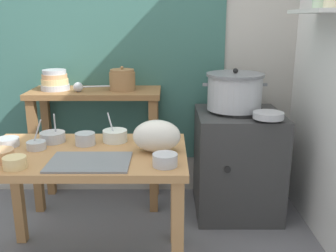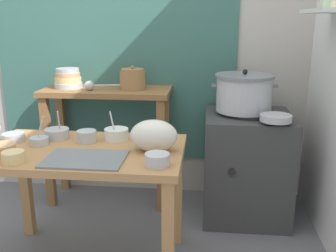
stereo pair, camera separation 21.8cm
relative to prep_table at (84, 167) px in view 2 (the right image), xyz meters
name	(u,v)px [view 2 (the right image)]	position (x,y,z in m)	size (l,w,h in m)	color
wall_back	(145,32)	(0.17, 1.11, 0.69)	(4.40, 0.12, 2.60)	#B2ADA3
prep_table	(84,167)	(0.00, 0.00, 0.00)	(1.10, 0.66, 0.72)	#B27F4C
back_shelf_table	(108,117)	(-0.08, 0.85, 0.07)	(0.96, 0.40, 0.90)	olive
stove_block	(246,165)	(0.96, 0.72, -0.23)	(0.60, 0.61, 0.78)	#383838
steamer_pot	(244,93)	(0.92, 0.74, 0.30)	(0.45, 0.41, 0.29)	#B7BABF
clay_pot	(133,79)	(0.12, 0.85, 0.37)	(0.19, 0.19, 0.18)	olive
bowl_stack_enamel	(68,79)	(-0.38, 0.86, 0.36)	(0.21, 0.21, 0.15)	#B7BABF
ladle	(91,86)	(-0.18, 0.78, 0.33)	(0.27, 0.09, 0.07)	#B7BABF
serving_tray	(85,159)	(0.07, -0.17, 0.12)	(0.40, 0.28, 0.01)	slate
plastic_bag	(154,136)	(0.39, 0.00, 0.20)	(0.25, 0.17, 0.17)	silver
wide_pan	(276,118)	(1.11, 0.48, 0.19)	(0.20, 0.20, 0.04)	#B7BABF
prep_bowl_0	(13,156)	(-0.28, -0.24, 0.14)	(0.11, 0.11, 0.06)	#E5C684
prep_bowl_1	(39,140)	(-0.27, 0.04, 0.14)	(0.10, 0.10, 0.16)	#B7BABF
prep_bowl_2	(2,149)	(-0.39, -0.14, 0.14)	(0.14, 0.14, 0.15)	tan
prep_bowl_3	(87,136)	(-0.01, 0.12, 0.15)	(0.11, 0.11, 0.07)	#B7BABF
prep_bowl_4	(57,133)	(-0.21, 0.17, 0.14)	(0.14, 0.14, 0.17)	#B7BABF
prep_bowl_5	(13,137)	(-0.44, 0.09, 0.14)	(0.13, 0.13, 0.05)	#B7BABF
prep_bowl_6	(116,134)	(0.15, 0.18, 0.15)	(0.14, 0.14, 0.17)	silver
prep_bowl_7	(157,159)	(0.44, -0.21, 0.14)	(0.12, 0.12, 0.06)	#B7BABF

